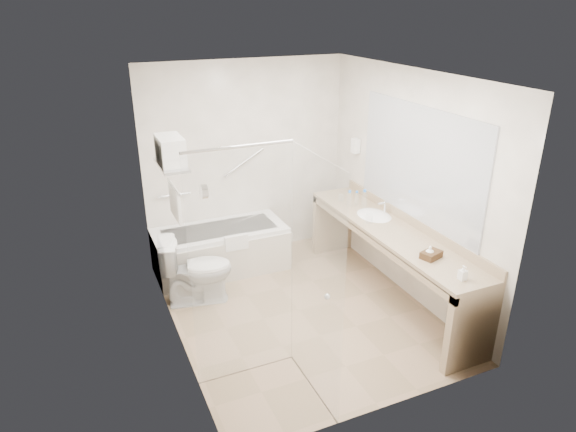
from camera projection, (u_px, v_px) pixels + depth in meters
name	position (u px, v px, depth m)	size (l,w,h in m)	color
floor	(299.00, 310.00, 5.60)	(3.20, 3.20, 0.00)	tan
ceiling	(301.00, 75.00, 4.63)	(2.60, 3.20, 0.10)	white
wall_back	(247.00, 161.00, 6.46)	(2.60, 0.10, 2.50)	white
wall_front	(392.00, 277.00, 3.77)	(2.60, 0.10, 2.50)	white
wall_left	(170.00, 225.00, 4.63)	(0.10, 3.20, 2.50)	white
wall_right	(408.00, 186.00, 5.60)	(0.10, 3.20, 2.50)	white
bathtub	(221.00, 249.00, 6.35)	(1.60, 0.73, 0.59)	white
grab_bar_short	(174.00, 195.00, 6.19)	(0.03, 0.03, 0.40)	silver
grab_bar_long	(244.00, 162.00, 6.41)	(0.03, 0.03, 0.60)	silver
shower_enclosure	(278.00, 274.00, 4.17)	(0.96, 0.91, 2.11)	silver
towel_shelf	(171.00, 159.00, 4.78)	(0.24, 0.55, 0.81)	silver
vanity_counter	(390.00, 246.00, 5.60)	(0.55, 2.70, 0.95)	tan
sink	(374.00, 218.00, 5.88)	(0.40, 0.52, 0.14)	white
faucet	(385.00, 207.00, 5.89)	(0.03, 0.03, 0.14)	silver
mirror	(418.00, 164.00, 5.35)	(0.02, 2.00, 1.20)	#B0B4BD
hairdryer_unit	(356.00, 146.00, 6.39)	(0.08, 0.10, 0.18)	white
toilet	(197.00, 270.00, 5.64)	(0.44, 0.78, 0.77)	white
amenity_basket	(431.00, 255.00, 4.89)	(0.20, 0.13, 0.07)	#473019
soap_bottle_a	(462.00, 276.00, 4.51)	(0.06, 0.14, 0.06)	white
soap_bottle_b	(429.00, 253.00, 4.89)	(0.09, 0.12, 0.09)	white
water_bottle_left	(349.00, 199.00, 6.08)	(0.06, 0.06, 0.20)	silver
water_bottle_mid	(357.00, 199.00, 6.14)	(0.06, 0.06, 0.18)	silver
water_bottle_right	(364.00, 199.00, 6.07)	(0.07, 0.07, 0.22)	silver
drinking_glass_near	(369.00, 218.00, 5.66)	(0.08, 0.08, 0.10)	silver
drinking_glass_far	(341.00, 198.00, 6.27)	(0.06, 0.06, 0.08)	silver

